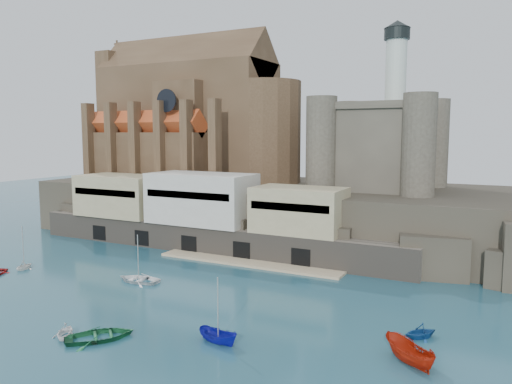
{
  "coord_description": "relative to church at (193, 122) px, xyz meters",
  "views": [
    {
      "loc": [
        37.21,
        -47.44,
        19.79
      ],
      "look_at": [
        -3.92,
        32.0,
        9.27
      ],
      "focal_mm": 35.0,
      "sensor_mm": 36.0,
      "label": 1
    }
  ],
  "objects": [
    {
      "name": "boat_3",
      "position": [
        26.66,
        -55.19,
        -22.13
      ],
      "size": [
        4.37,
        4.05,
        6.47
      ],
      "primitive_type": "imported",
      "rotation": [
        0.0,
        0.0,
        2.42
      ],
      "color": "#206D40",
      "rests_on": "ground"
    },
    {
      "name": "boat_2",
      "position": [
        37.25,
        -50.61,
        -22.13
      ],
      "size": [
        1.95,
        1.91,
        4.45
      ],
      "primitive_type": "imported",
      "rotation": [
        0.0,
        0.0,
        1.42
      ],
      "color": "#111396",
      "rests_on": "ground"
    },
    {
      "name": "boat_7",
      "position": [
        54.13,
        -40.54,
        -22.13
      ],
      "size": [
        3.44,
        3.4,
        3.48
      ],
      "primitive_type": "imported",
      "rotation": [
        0.0,
        0.0,
        5.52
      ],
      "color": "navy",
      "rests_on": "ground"
    },
    {
      "name": "ground",
      "position": [
        24.13,
        -41.85,
        -22.13
      ],
      "size": [
        300.0,
        300.0,
        0.0
      ],
      "primitive_type": "plane",
      "color": "#1A4658",
      "rests_on": "ground"
    },
    {
      "name": "boat_1",
      "position": [
        23.24,
        -56.37,
        -22.13
      ],
      "size": [
        3.28,
        2.87,
        3.24
      ],
      "primitive_type": "imported",
      "rotation": [
        0.0,
        0.0,
        0.52
      ],
      "color": "white",
      "rests_on": "ground"
    },
    {
      "name": "church",
      "position": [
        0.0,
        0.0,
        0.0
      ],
      "size": [
        47.0,
        25.93,
        30.51
      ],
      "color": "#463321",
      "rests_on": "promontory"
    },
    {
      "name": "boat_4",
      "position": [
        -1.66,
        -41.62,
        -22.13
      ],
      "size": [
        2.96,
        2.12,
        3.13
      ],
      "primitive_type": "imported",
      "rotation": [
        0.0,
        0.0,
        3.33
      ],
      "color": "white",
      "rests_on": "ground"
    },
    {
      "name": "boat_5",
      "position": [
        54.13,
        -46.55,
        -22.13
      ],
      "size": [
        3.07,
        3.06,
        5.72
      ],
      "primitive_type": "imported",
      "rotation": [
        0.0,
        0.0,
        4.04
      ],
      "color": "#A81F0A",
      "rests_on": "ground"
    },
    {
      "name": "promontory",
      "position": [
        23.94,
        -2.48,
        -17.2
      ],
      "size": [
        100.0,
        36.0,
        10.0
      ],
      "color": "#29251F",
      "rests_on": "ground"
    },
    {
      "name": "castle_keep",
      "position": [
        40.21,
        -0.78,
        -3.81
      ],
      "size": [
        21.2,
        21.2,
        29.3
      ],
      "color": "#464237",
      "rests_on": "promontory"
    },
    {
      "name": "quay",
      "position": [
        13.94,
        -18.78,
        -16.06
      ],
      "size": [
        70.0,
        12.0,
        13.05
      ],
      "color": "#655C51",
      "rests_on": "ground"
    },
    {
      "name": "boat_6",
      "position": [
        17.35,
        -38.67,
        -22.13
      ],
      "size": [
        1.53,
        4.41,
        6.07
      ],
      "primitive_type": "imported",
      "rotation": [
        0.0,
        0.0,
        4.78
      ],
      "color": "white",
      "rests_on": "ground"
    }
  ]
}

